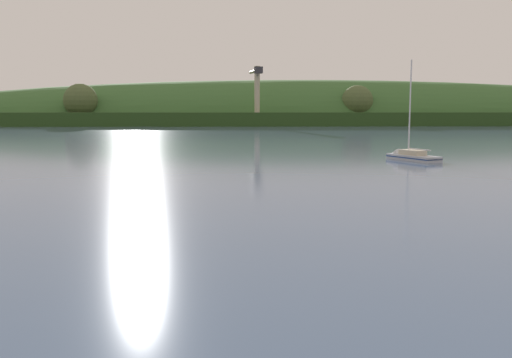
{
  "coord_description": "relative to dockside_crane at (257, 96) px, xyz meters",
  "views": [
    {
      "loc": [
        -1.54,
        3.52,
        6.73
      ],
      "look_at": [
        -0.79,
        42.61,
        1.87
      ],
      "focal_mm": 39.76,
      "sensor_mm": 36.0,
      "label": 1
    }
  ],
  "objects": [
    {
      "name": "far_shoreline_hill",
      "position": [
        19.14,
        36.05,
        -11.1
      ],
      "size": [
        513.78,
        87.34,
        39.39
      ],
      "rotation": [
        0.0,
        0.0,
        0.02
      ],
      "color": "#27431B",
      "rests_on": "ground"
    },
    {
      "name": "dockside_crane",
      "position": [
        0.0,
        0.0,
        0.0
      ],
      "size": [
        5.7,
        16.55,
        23.03
      ],
      "rotation": [
        0.0,
        0.0,
        1.76
      ],
      "color": "#4C4C51",
      "rests_on": "ground"
    },
    {
      "name": "sailboat_midwater_white",
      "position": [
        16.94,
        -147.0,
        -11.22
      ],
      "size": [
        6.01,
        9.12,
        14.2
      ],
      "rotation": [
        0.0,
        0.0,
        2.0
      ],
      "color": "#ADB2BC",
      "rests_on": "ground"
    }
  ]
}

